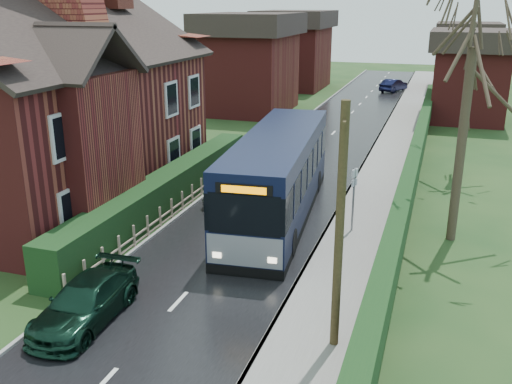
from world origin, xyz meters
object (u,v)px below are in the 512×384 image
(brick_house, at_px, (56,102))
(bus_stop_sign, at_px, (354,191))
(bus, at_px, (278,177))
(telegraph_pole, at_px, (339,232))
(car_silver, at_px, (233,186))
(car_green, at_px, (85,302))

(brick_house, bearing_deg, bus_stop_sign, 0.35)
(brick_house, relative_size, bus, 1.26)
(brick_house, relative_size, bus_stop_sign, 5.62)
(bus_stop_sign, xyz_separation_m, telegraph_pole, (0.80, -7.73, 1.50))
(bus, xyz_separation_m, telegraph_pole, (4.00, -8.55, 1.51))
(car_silver, height_order, telegraph_pole, telegraph_pole)
(car_green, distance_m, bus_stop_sign, 10.51)
(bus_stop_sign, distance_m, telegraph_pole, 7.91)
(bus, relative_size, bus_stop_sign, 4.45)
(bus, bearing_deg, bus_stop_sign, -19.93)
(telegraph_pole, bearing_deg, car_silver, 115.41)
(car_silver, distance_m, car_green, 10.88)
(car_green, xyz_separation_m, bus_stop_sign, (5.94, 8.60, 1.12))
(brick_house, height_order, telegraph_pole, brick_house)
(bus, height_order, car_green, bus)
(car_green, bearing_deg, bus, 71.50)
(car_green, distance_m, telegraph_pole, 7.29)
(brick_house, height_order, car_silver, brick_house)
(car_silver, bearing_deg, car_green, -87.85)
(car_silver, height_order, car_green, car_silver)
(car_silver, bearing_deg, brick_house, -157.95)
(brick_house, relative_size, car_silver, 3.87)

